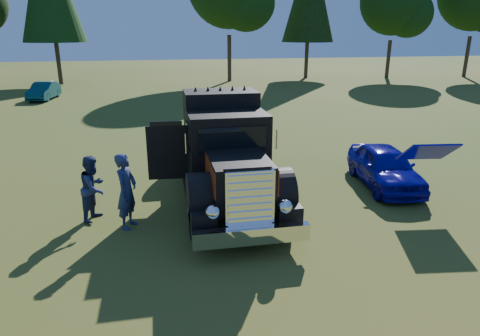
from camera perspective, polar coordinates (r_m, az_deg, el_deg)
name	(u,v)px	position (r m, az deg, el deg)	size (l,w,h in m)	color
ground	(273,214)	(11.39, 4.37, -6.19)	(120.00, 120.00, 0.00)	#284D16
diamond_t_truck	(226,158)	(11.83, -1.94, 1.40)	(3.38, 7.16, 3.00)	black
hotrod_coupe	(385,166)	(13.92, 18.79, 0.21)	(1.92, 4.13, 1.89)	#0721AB
spectator_near	(127,191)	(10.68, -14.88, -3.01)	(0.69, 0.45, 1.88)	#1F264A
spectator_far	(94,188)	(11.43, -18.93, -2.52)	(0.82, 0.64, 1.69)	navy
distant_teal_car	(44,91)	(32.81, -24.70, 9.32)	(1.25, 3.57, 1.18)	#093336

